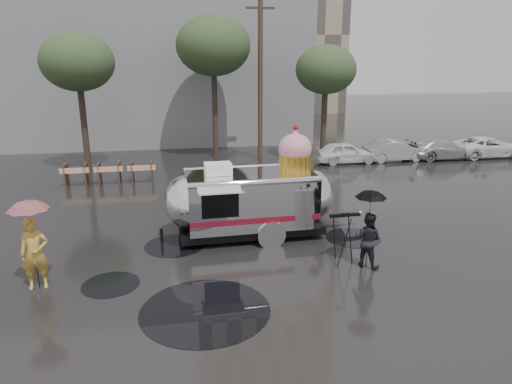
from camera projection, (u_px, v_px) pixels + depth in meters
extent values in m
plane|color=black|center=(268.00, 262.00, 13.25)|extent=(120.00, 120.00, 0.00)
cylinder|color=black|center=(205.00, 310.00, 10.71)|extent=(3.08, 3.08, 0.01)
cylinder|color=black|center=(175.00, 245.00, 14.42)|extent=(1.90, 1.90, 0.01)
cylinder|color=black|center=(111.00, 284.00, 11.94)|extent=(1.50, 1.50, 0.01)
cylinder|color=black|center=(353.00, 238.00, 15.04)|extent=(1.80, 1.80, 0.01)
cube|color=slate|center=(147.00, 47.00, 33.34)|extent=(22.00, 12.00, 13.00)
cylinder|color=#473323|center=(260.00, 80.00, 25.63)|extent=(0.28, 0.28, 9.00)
cube|color=#473323|center=(260.00, 8.00, 24.55)|extent=(1.60, 0.12, 0.12)
cylinder|color=#382D26|center=(83.00, 114.00, 23.45)|extent=(0.32, 0.32, 5.85)
ellipsoid|color=#2A3D21|center=(77.00, 62.00, 22.72)|extent=(3.64, 3.64, 2.86)
cylinder|color=#382D26|center=(215.00, 100.00, 26.44)|extent=(0.32, 0.32, 6.75)
ellipsoid|color=#2A3D21|center=(213.00, 46.00, 25.60)|extent=(4.20, 4.20, 3.30)
cylinder|color=#382D26|center=(324.00, 113.00, 25.81)|extent=(0.32, 0.32, 5.40)
ellipsoid|color=#2A3D21|center=(326.00, 69.00, 25.13)|extent=(3.36, 3.36, 2.64)
cube|color=#473323|center=(66.00, 174.00, 21.22)|extent=(0.08, 0.80, 1.00)
cube|color=#473323|center=(86.00, 174.00, 21.37)|extent=(0.08, 0.80, 1.00)
cube|color=#E5590C|center=(74.00, 171.00, 20.87)|extent=(1.30, 0.04, 0.25)
cube|color=#473323|center=(100.00, 173.00, 21.48)|extent=(0.08, 0.80, 1.00)
cube|color=#473323|center=(119.00, 172.00, 21.64)|extent=(0.08, 0.80, 1.00)
cube|color=#E5590C|center=(108.00, 169.00, 21.13)|extent=(1.30, 0.04, 0.25)
cube|color=#473323|center=(132.00, 172.00, 21.75)|extent=(0.08, 0.80, 1.00)
cube|color=#473323|center=(152.00, 171.00, 21.90)|extent=(0.08, 0.80, 1.00)
cube|color=#E5590C|center=(141.00, 168.00, 21.40)|extent=(1.30, 0.04, 0.25)
imported|color=silver|center=(345.00, 151.00, 25.61)|extent=(4.00, 1.80, 1.40)
imported|color=#B2B2B7|center=(395.00, 149.00, 26.14)|extent=(4.00, 1.80, 1.40)
imported|color=#B2B2B7|center=(443.00, 147.00, 26.66)|extent=(4.20, 1.80, 1.44)
imported|color=silver|center=(488.00, 145.00, 27.18)|extent=(4.40, 1.90, 1.50)
cube|color=silver|center=(250.00, 198.00, 14.91)|extent=(4.17, 2.26, 1.68)
ellipsoid|color=silver|center=(310.00, 194.00, 15.32)|extent=(1.46, 2.19, 1.68)
ellipsoid|color=silver|center=(187.00, 202.00, 14.49)|extent=(1.46, 2.19, 1.68)
cube|color=black|center=(250.00, 226.00, 15.18)|extent=(4.73, 1.99, 0.28)
cylinder|color=black|center=(271.00, 235.00, 14.37)|extent=(0.66, 0.22, 0.66)
cylinder|color=black|center=(258.00, 216.00, 16.18)|extent=(0.66, 0.22, 0.66)
cylinder|color=silver|center=(272.00, 236.00, 14.24)|extent=(0.90, 0.12, 0.90)
cube|color=black|center=(345.00, 215.00, 15.82)|extent=(1.13, 0.14, 0.11)
sphere|color=silver|center=(360.00, 213.00, 15.92)|extent=(0.15, 0.15, 0.15)
cylinder|color=black|center=(162.00, 235.00, 14.63)|extent=(0.10, 0.10, 0.47)
cube|color=maroon|center=(257.00, 221.00, 14.02)|extent=(4.12, 0.14, 0.19)
cube|color=maroon|center=(244.00, 200.00, 16.03)|extent=(4.12, 0.14, 0.19)
cube|color=black|center=(220.00, 206.00, 13.62)|extent=(1.12, 0.06, 0.75)
cube|color=#BBB3AE|center=(221.00, 193.00, 13.28)|extent=(1.32, 0.50, 0.13)
cube|color=silver|center=(304.00, 209.00, 14.23)|extent=(0.56, 0.04, 1.22)
cube|color=white|center=(218.00, 169.00, 14.41)|extent=(0.86, 0.63, 0.36)
cylinder|color=gold|center=(295.00, 162.00, 14.89)|extent=(1.00, 1.00, 0.56)
ellipsoid|color=pink|center=(295.00, 149.00, 14.77)|extent=(1.11, 1.11, 0.97)
cone|color=pink|center=(295.00, 134.00, 14.63)|extent=(0.48, 0.48, 0.37)
sphere|color=red|center=(296.00, 127.00, 14.57)|extent=(0.19, 0.19, 0.19)
imported|color=gold|center=(35.00, 254.00, 11.54)|extent=(0.74, 0.55, 1.89)
imported|color=#D27D85|center=(29.00, 215.00, 11.25)|extent=(1.22, 1.22, 0.83)
cylinder|color=black|center=(35.00, 258.00, 11.57)|extent=(0.02, 0.02, 1.65)
imported|color=black|center=(368.00, 240.00, 12.80)|extent=(0.84, 0.84, 1.60)
imported|color=black|center=(370.00, 202.00, 12.49)|extent=(1.05, 1.05, 0.72)
cylinder|color=black|center=(368.00, 239.00, 12.79)|extent=(0.02, 0.02, 1.65)
cylinder|color=black|center=(350.00, 238.00, 13.12)|extent=(0.12, 0.33, 1.47)
cylinder|color=black|center=(334.00, 238.00, 13.14)|extent=(0.24, 0.26, 1.47)
cylinder|color=black|center=(344.00, 243.00, 12.76)|extent=(0.33, 0.10, 1.47)
cube|color=black|center=(344.00, 215.00, 12.80)|extent=(0.15, 0.14, 0.10)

